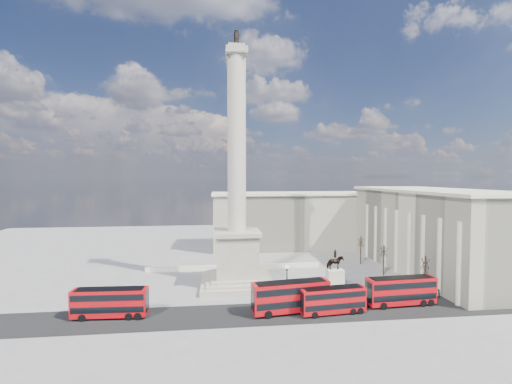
{
  "coord_description": "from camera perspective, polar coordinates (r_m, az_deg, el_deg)",
  "views": [
    {
      "loc": [
        -3.72,
        -62.02,
        21.38
      ],
      "look_at": [
        3.64,
        3.52,
        18.46
      ],
      "focal_mm": 24.0,
      "sensor_mm": 36.0,
      "label": 1
    }
  ],
  "objects": [
    {
      "name": "ground",
      "position": [
        65.71,
        -2.93,
        -16.45
      ],
      "size": [
        180.0,
        180.0,
        0.0
      ],
      "primitive_type": "plane",
      "color": "gray",
      "rests_on": "ground"
    },
    {
      "name": "asphalt_road",
      "position": [
        56.91,
        3.06,
        -19.53
      ],
      "size": [
        120.0,
        9.0,
        0.01
      ],
      "primitive_type": "cube",
      "color": "black",
      "rests_on": "ground"
    },
    {
      "name": "nelsons_column",
      "position": [
        67.66,
        -3.21,
        -4.65
      ],
      "size": [
        14.0,
        14.0,
        49.85
      ],
      "color": "#A8A08C",
      "rests_on": "ground"
    },
    {
      "name": "balustrade_wall",
      "position": [
        80.84,
        -3.63,
        -12.4
      ],
      "size": [
        40.0,
        0.6,
        1.1
      ],
      "primitive_type": "cube",
      "color": "beige",
      "rests_on": "ground"
    },
    {
      "name": "building_east",
      "position": [
        87.78,
        27.54,
        -5.65
      ],
      "size": [
        19.0,
        46.0,
        18.6
      ],
      "color": "beige",
      "rests_on": "ground"
    },
    {
      "name": "building_northeast",
      "position": [
        105.55,
        6.66,
        -4.58
      ],
      "size": [
        51.0,
        17.0,
        16.6
      ],
      "color": "beige",
      "rests_on": "ground"
    },
    {
      "name": "red_bus_a",
      "position": [
        58.75,
        -23.08,
        -16.57
      ],
      "size": [
        11.14,
        3.02,
        4.48
      ],
      "rotation": [
        0.0,
        0.0,
        -0.04
      ],
      "color": "#B3090F",
      "rests_on": "ground"
    },
    {
      "name": "red_bus_b",
      "position": [
        56.41,
        5.89,
        -16.9
      ],
      "size": [
        12.56,
        4.44,
        4.99
      ],
      "rotation": [
        0.0,
        0.0,
        0.14
      ],
      "color": "#B3090F",
      "rests_on": "ground"
    },
    {
      "name": "red_bus_c",
      "position": [
        57.18,
        12.73,
        -17.13
      ],
      "size": [
        10.52,
        3.44,
        4.19
      ],
      "rotation": [
        0.0,
        0.0,
        0.11
      ],
      "color": "#B3090F",
      "rests_on": "ground"
    },
    {
      "name": "red_bus_d",
      "position": [
        63.89,
        23.06,
        -14.88
      ],
      "size": [
        11.78,
        3.41,
        4.72
      ],
      "rotation": [
        0.0,
        0.0,
        0.06
      ],
      "color": "#B3090F",
      "rests_on": "ground"
    },
    {
      "name": "victorian_lamp",
      "position": [
        58.16,
        5.18,
        -14.78
      ],
      "size": [
        0.59,
        0.59,
        6.92
      ],
      "rotation": [
        0.0,
        0.0,
        0.13
      ],
      "color": "black",
      "rests_on": "ground"
    },
    {
      "name": "equestrian_statue",
      "position": [
        67.18,
        13.01,
        -13.65
      ],
      "size": [
        3.77,
        2.83,
        7.91
      ],
      "color": "beige",
      "rests_on": "ground"
    },
    {
      "name": "bare_tree_near",
      "position": [
        71.78,
        26.39,
        -10.42
      ],
      "size": [
        1.63,
        1.63,
        7.12
      ],
      "rotation": [
        0.0,
        0.0,
        -0.02
      ],
      "color": "#332319",
      "rests_on": "ground"
    },
    {
      "name": "bare_tree_mid",
      "position": [
        80.18,
        20.53,
        -9.13
      ],
      "size": [
        1.8,
        1.8,
        6.83
      ],
      "rotation": [
        0.0,
        0.0,
        -0.02
      ],
      "color": "#332319",
      "rests_on": "ground"
    },
    {
      "name": "bare_tree_far",
      "position": [
        88.29,
        17.08,
        -7.85
      ],
      "size": [
        1.75,
        1.75,
        7.14
      ],
      "rotation": [
        0.0,
        0.0,
        0.24
      ],
      "color": "#332319",
      "rests_on": "ground"
    },
    {
      "name": "pedestrian_walking",
      "position": [
        66.83,
        22.52,
        -15.51
      ],
      "size": [
        0.71,
        0.52,
        1.79
      ],
      "primitive_type": "imported",
      "rotation": [
        0.0,
        0.0,
        -0.15
      ],
      "color": "#292623",
      "rests_on": "ground"
    },
    {
      "name": "pedestrian_standing",
      "position": [
        70.75,
        28.14,
        -14.7
      ],
      "size": [
        0.95,
        0.9,
        1.55
      ],
      "primitive_type": "imported",
      "rotation": [
        0.0,
        0.0,
        3.71
      ],
      "color": "#292623",
      "rests_on": "ground"
    },
    {
      "name": "pedestrian_crossing",
      "position": [
        67.72,
        7.26,
        -15.17
      ],
      "size": [
        0.75,
        1.01,
        1.6
      ],
      "primitive_type": "imported",
      "rotation": [
        0.0,
        0.0,
        2.01
      ],
      "color": "#292623",
      "rests_on": "ground"
    }
  ]
}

